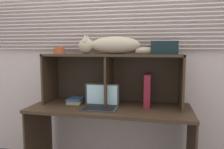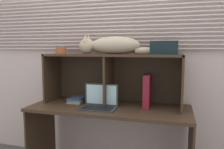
{
  "view_description": "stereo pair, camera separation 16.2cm",
  "coord_description": "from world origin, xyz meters",
  "views": [
    {
      "loc": [
        0.46,
        -1.87,
        1.28
      ],
      "look_at": [
        0.0,
        0.32,
        1.02
      ],
      "focal_mm": 35.72,
      "sensor_mm": 36.0,
      "label": 1
    },
    {
      "loc": [
        0.61,
        -1.84,
        1.28
      ],
      "look_at": [
        0.0,
        0.32,
        1.02
      ],
      "focal_mm": 35.72,
      "sensor_mm": 36.0,
      "label": 2
    }
  ],
  "objects": [
    {
      "name": "back_panel_with_blinds",
      "position": [
        0.0,
        0.55,
        1.26
      ],
      "size": [
        4.4,
        0.08,
        2.5
      ],
      "color": "beige",
      "rests_on": "ground"
    },
    {
      "name": "desk",
      "position": [
        0.0,
        0.21,
        0.58
      ],
      "size": [
        1.57,
        0.6,
        0.71
      ],
      "color": "#3F2D1E",
      "rests_on": "ground"
    },
    {
      "name": "hutch_shelf_unit",
      "position": [
        -0.0,
        0.35,
        1.07
      ],
      "size": [
        1.38,
        0.37,
        0.51
      ],
      "color": "#3F2D1E",
      "rests_on": "desk"
    },
    {
      "name": "cat",
      "position": [
        -0.01,
        0.32,
        1.31
      ],
      "size": [
        0.87,
        0.2,
        0.2
      ],
      "color": "#BEAD90",
      "rests_on": "hutch_shelf_unit"
    },
    {
      "name": "laptop",
      "position": [
        -0.08,
        0.14,
        0.76
      ],
      "size": [
        0.34,
        0.21,
        0.22
      ],
      "color": "#333333",
      "rests_on": "desk"
    },
    {
      "name": "binder_upright",
      "position": [
        0.36,
        0.32,
        0.87
      ],
      "size": [
        0.06,
        0.23,
        0.32
      ],
      "primitive_type": "cube",
      "color": "maroon",
      "rests_on": "desk"
    },
    {
      "name": "book_stack",
      "position": [
        -0.38,
        0.32,
        0.74
      ],
      "size": [
        0.15,
        0.24,
        0.05
      ],
      "color": "gray",
      "rests_on": "desk"
    },
    {
      "name": "small_basket",
      "position": [
        -0.57,
        0.32,
        1.26
      ],
      "size": [
        0.11,
        0.11,
        0.07
      ],
      "primitive_type": "cylinder",
      "color": "#BB542D",
      "rests_on": "hutch_shelf_unit"
    },
    {
      "name": "storage_box",
      "position": [
        0.51,
        0.32,
        1.29
      ],
      "size": [
        0.25,
        0.16,
        0.13
      ],
      "primitive_type": "cube",
      "color": "black",
      "rests_on": "hutch_shelf_unit"
    }
  ]
}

